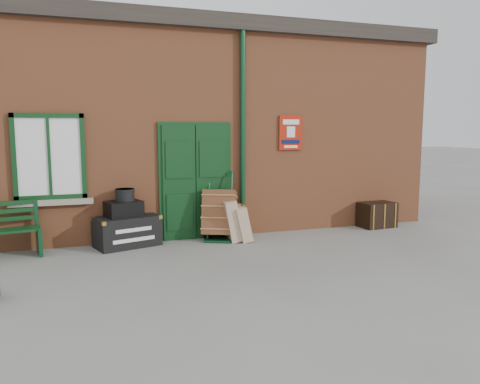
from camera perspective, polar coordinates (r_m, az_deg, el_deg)
name	(u,v)px	position (r m, az deg, el deg)	size (l,w,h in m)	color
ground	(234,256)	(7.97, -0.80, -7.79)	(80.00, 80.00, 0.00)	gray
station_building	(187,128)	(11.06, -6.42, 7.81)	(10.30, 4.30, 4.36)	#AF5F38
houdini_trunk	(127,231)	(8.80, -13.58, -4.67)	(1.12, 0.61, 0.56)	black
strongbox	(124,209)	(8.71, -14.00, -1.99)	(0.61, 0.45, 0.28)	black
hatbox	(125,195)	(8.68, -13.85, -0.35)	(0.33, 0.33, 0.22)	black
suitcase_back	(231,220)	(8.96, -1.07, -3.44)	(0.22, 0.55, 0.77)	tan
suitcase_front	(242,223)	(8.94, 0.22, -3.83)	(0.20, 0.50, 0.66)	tan
porter_trolley	(220,214)	(9.04, -2.51, -2.70)	(0.84, 0.87, 1.29)	#0D371D
dark_trunk	(377,215)	(10.65, 16.35, -2.67)	(0.75, 0.49, 0.54)	black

